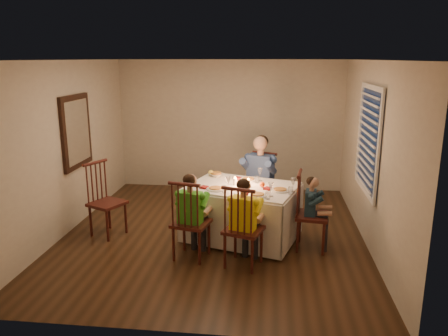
# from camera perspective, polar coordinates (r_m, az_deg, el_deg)

# --- Properties ---
(ground) EXTENTS (5.00, 5.00, 0.00)m
(ground) POSITION_cam_1_polar(r_m,az_deg,el_deg) (6.79, -1.36, -8.58)
(ground) COLOR black
(ground) RESTS_ON ground
(wall_left) EXTENTS (0.02, 5.00, 2.60)m
(wall_left) POSITION_cam_1_polar(r_m,az_deg,el_deg) (7.06, -19.85, 2.51)
(wall_left) COLOR beige
(wall_left) RESTS_ON ground
(wall_right) EXTENTS (0.02, 5.00, 2.60)m
(wall_right) POSITION_cam_1_polar(r_m,az_deg,el_deg) (6.49, 18.66, 1.63)
(wall_right) COLOR beige
(wall_right) RESTS_ON ground
(wall_back) EXTENTS (4.50, 0.02, 2.60)m
(wall_back) POSITION_cam_1_polar(r_m,az_deg,el_deg) (8.84, 0.78, 5.56)
(wall_back) COLOR beige
(wall_back) RESTS_ON ground
(ceiling) EXTENTS (5.00, 5.00, 0.00)m
(ceiling) POSITION_cam_1_polar(r_m,az_deg,el_deg) (6.26, -1.51, 13.93)
(ceiling) COLOR white
(ceiling) RESTS_ON wall_back
(dining_table) EXTENTS (1.82, 1.53, 0.79)m
(dining_table) POSITION_cam_1_polar(r_m,az_deg,el_deg) (6.44, 2.37, -4.34)
(dining_table) COLOR silver
(dining_table) RESTS_ON ground
(chair_adult) EXTENTS (0.58, 0.57, 1.11)m
(chair_adult) POSITION_cam_1_polar(r_m,az_deg,el_deg) (7.44, 4.56, -6.55)
(chair_adult) COLOR #3E1510
(chair_adult) RESTS_ON ground
(chair_near_left) EXTENTS (0.54, 0.52, 1.11)m
(chair_near_left) POSITION_cam_1_polar(r_m,az_deg,el_deg) (6.06, -4.22, -11.54)
(chair_near_left) COLOR #3E1510
(chair_near_left) RESTS_ON ground
(chair_near_right) EXTENTS (0.57, 0.55, 1.11)m
(chair_near_right) POSITION_cam_1_polar(r_m,az_deg,el_deg) (5.84, 2.52, -12.56)
(chair_near_right) COLOR #3E1510
(chair_near_right) RESTS_ON ground
(chair_end) EXTENTS (0.49, 0.51, 1.11)m
(chair_end) POSITION_cam_1_polar(r_m,az_deg,el_deg) (6.42, 11.21, -10.24)
(chair_end) COLOR #3E1510
(chair_end) RESTS_ON ground
(chair_extra) EXTENTS (0.60, 0.61, 1.13)m
(chair_extra) POSITION_cam_1_polar(r_m,az_deg,el_deg) (6.99, -14.74, -8.38)
(chair_extra) COLOR #3E1510
(chair_extra) RESTS_ON ground
(adult) EXTENTS (0.69, 0.67, 1.41)m
(adult) POSITION_cam_1_polar(r_m,az_deg,el_deg) (7.44, 4.56, -6.55)
(adult) COLOR #324B7E
(adult) RESTS_ON ground
(child_green) EXTENTS (0.49, 0.46, 1.18)m
(child_green) POSITION_cam_1_polar(r_m,az_deg,el_deg) (6.06, -4.22, -11.54)
(child_green) COLOR green
(child_green) RESTS_ON ground
(child_yellow) EXTENTS (0.51, 0.49, 1.18)m
(child_yellow) POSITION_cam_1_polar(r_m,az_deg,el_deg) (5.84, 2.52, -12.56)
(child_yellow) COLOR yellow
(child_yellow) RESTS_ON ground
(child_teal) EXTENTS (0.36, 0.38, 1.05)m
(child_teal) POSITION_cam_1_polar(r_m,az_deg,el_deg) (6.42, 11.21, -10.24)
(child_teal) COLOR #192F40
(child_teal) RESTS_ON ground
(setting_adult) EXTENTS (0.32, 0.32, 0.02)m
(setting_adult) POSITION_cam_1_polar(r_m,az_deg,el_deg) (6.66, 3.18, -1.53)
(setting_adult) COLOR silver
(setting_adult) RESTS_ON dining_table
(setting_green) EXTENTS (0.32, 0.32, 0.02)m
(setting_green) POSITION_cam_1_polar(r_m,az_deg,el_deg) (6.18, -1.12, -2.76)
(setting_green) COLOR silver
(setting_green) RESTS_ON dining_table
(setting_yellow) EXTENTS (0.32, 0.32, 0.02)m
(setting_yellow) POSITION_cam_1_polar(r_m,az_deg,el_deg) (5.93, 4.40, -3.56)
(setting_yellow) COLOR silver
(setting_yellow) RESTS_ON dining_table
(setting_teal) EXTENTS (0.32, 0.32, 0.02)m
(setting_teal) POSITION_cam_1_polar(r_m,az_deg,el_deg) (6.17, 7.33, -2.91)
(setting_teal) COLOR silver
(setting_teal) RESTS_ON dining_table
(candle_left) EXTENTS (0.06, 0.06, 0.10)m
(candle_left) POSITION_cam_1_polar(r_m,az_deg,el_deg) (6.40, 1.43, -1.80)
(candle_left) COLOR white
(candle_left) RESTS_ON dining_table
(candle_right) EXTENTS (0.06, 0.06, 0.10)m
(candle_right) POSITION_cam_1_polar(r_m,az_deg,el_deg) (6.33, 3.19, -2.01)
(candle_right) COLOR white
(candle_right) RESTS_ON dining_table
(squash) EXTENTS (0.09, 0.09, 0.09)m
(squash) POSITION_cam_1_polar(r_m,az_deg,el_deg) (6.89, -1.70, -0.67)
(squash) COLOR yellow
(squash) RESTS_ON dining_table
(orange_fruit) EXTENTS (0.08, 0.08, 0.08)m
(orange_fruit) POSITION_cam_1_polar(r_m,az_deg,el_deg) (6.32, 5.02, -2.16)
(orange_fruit) COLOR #F55314
(orange_fruit) RESTS_ON dining_table
(serving_bowl) EXTENTS (0.27, 0.27, 0.05)m
(serving_bowl) POSITION_cam_1_polar(r_m,az_deg,el_deg) (6.85, -1.01, -0.92)
(serving_bowl) COLOR silver
(serving_bowl) RESTS_ON dining_table
(wall_mirror) EXTENTS (0.06, 0.95, 1.15)m
(wall_mirror) POSITION_cam_1_polar(r_m,az_deg,el_deg) (7.28, -18.72, 4.53)
(wall_mirror) COLOR black
(wall_mirror) RESTS_ON wall_left
(window_blinds) EXTENTS (0.07, 1.34, 1.54)m
(window_blinds) POSITION_cam_1_polar(r_m,az_deg,el_deg) (6.54, 18.25, 3.55)
(window_blinds) COLOR #0D1B37
(window_blinds) RESTS_ON wall_right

